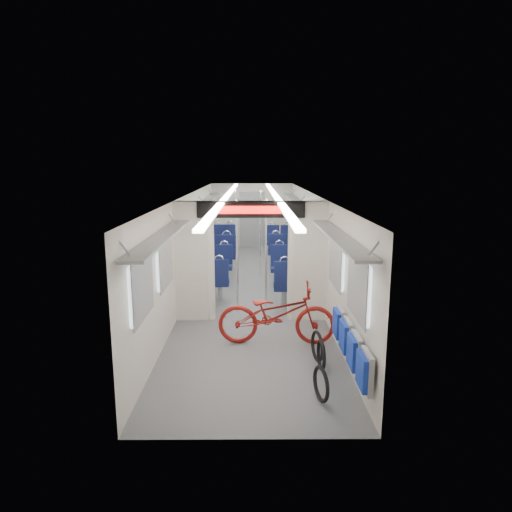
# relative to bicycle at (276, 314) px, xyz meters

# --- Properties ---
(carriage) EXTENTS (12.00, 12.02, 2.31)m
(carriage) POSITION_rel_bicycle_xyz_m (-0.43, 2.98, 0.99)
(carriage) COLOR #515456
(carriage) RESTS_ON ground
(bicycle) EXTENTS (1.98, 0.75, 1.03)m
(bicycle) POSITION_rel_bicycle_xyz_m (0.00, 0.00, 0.00)
(bicycle) COLOR maroon
(bicycle) RESTS_ON ground
(flip_bench) EXTENTS (0.12, 2.08, 0.48)m
(flip_bench) POSITION_rel_bicycle_xyz_m (0.92, -1.46, 0.07)
(flip_bench) COLOR gray
(flip_bench) RESTS_ON carriage
(bike_hoop_a) EXTENTS (0.16, 0.47, 0.47)m
(bike_hoop_a) POSITION_rel_bicycle_xyz_m (0.47, -1.92, -0.30)
(bike_hoop_a) COLOR black
(bike_hoop_a) RESTS_ON ground
(bike_hoop_b) EXTENTS (0.08, 0.46, 0.46)m
(bike_hoop_b) POSITION_rel_bicycle_xyz_m (0.61, -1.02, -0.31)
(bike_hoop_b) COLOR black
(bike_hoop_b) RESTS_ON ground
(bike_hoop_c) EXTENTS (0.15, 0.49, 0.49)m
(bike_hoop_c) POSITION_rel_bicycle_xyz_m (0.59, -0.73, -0.30)
(bike_hoop_c) COLOR black
(bike_hoop_c) RESTS_ON ground
(seat_bay_near_left) EXTENTS (0.88, 1.95, 1.06)m
(seat_bay_near_left) POSITION_rel_bicycle_xyz_m (-1.36, 3.28, 0.01)
(seat_bay_near_left) COLOR #0D143D
(seat_bay_near_left) RESTS_ON ground
(seat_bay_near_right) EXTENTS (0.91, 2.10, 1.11)m
(seat_bay_near_right) POSITION_rel_bicycle_xyz_m (0.51, 2.98, 0.03)
(seat_bay_near_right) COLOR #0D143D
(seat_bay_near_right) RESTS_ON ground
(seat_bay_far_left) EXTENTS (0.96, 2.29, 1.17)m
(seat_bay_far_left) POSITION_rel_bicycle_xyz_m (-1.36, 6.38, 0.06)
(seat_bay_far_left) COLOR #0D143D
(seat_bay_far_left) RESTS_ON ground
(seat_bay_far_right) EXTENTS (0.91, 2.06, 1.09)m
(seat_bay_far_right) POSITION_rel_bicycle_xyz_m (0.51, 6.83, 0.03)
(seat_bay_far_right) COLOR #0D143D
(seat_bay_far_right) RESTS_ON ground
(stanchion_near_left) EXTENTS (0.04, 0.04, 2.30)m
(stanchion_near_left) POSITION_rel_bicycle_xyz_m (-0.71, 1.65, 0.64)
(stanchion_near_left) COLOR silver
(stanchion_near_left) RESTS_ON ground
(stanchion_near_right) EXTENTS (0.04, 0.04, 2.30)m
(stanchion_near_right) POSITION_rel_bicycle_xyz_m (-0.13, 1.79, 0.64)
(stanchion_near_right) COLOR silver
(stanchion_near_right) RESTS_ON ground
(stanchion_far_left) EXTENTS (0.04, 0.04, 2.30)m
(stanchion_far_left) POSITION_rel_bicycle_xyz_m (-0.85, 5.02, 0.64)
(stanchion_far_left) COLOR silver
(stanchion_far_left) RESTS_ON ground
(stanchion_far_right) EXTENTS (0.04, 0.04, 2.30)m
(stanchion_far_right) POSITION_rel_bicycle_xyz_m (-0.20, 4.82, 0.64)
(stanchion_far_right) COLOR silver
(stanchion_far_right) RESTS_ON ground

